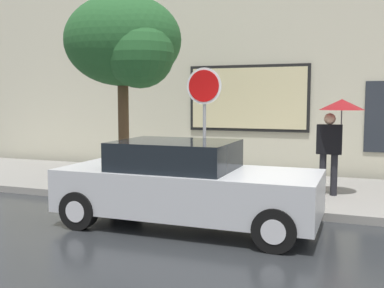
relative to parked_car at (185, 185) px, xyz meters
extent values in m
plane|color=#282B2D|center=(0.80, 0.14, -0.71)|extent=(60.00, 60.00, 0.00)
cube|color=gray|center=(0.80, 3.14, -0.64)|extent=(20.00, 4.00, 0.15)
cube|color=beige|center=(0.80, 5.64, 2.79)|extent=(20.00, 0.40, 7.00)
cube|color=black|center=(-0.27, 5.41, 1.46)|extent=(3.38, 0.06, 1.83)
cube|color=beige|center=(-0.27, 5.38, 1.46)|extent=(3.22, 0.03, 1.67)
cube|color=#B7BABF|center=(0.04, 0.00, -0.09)|extent=(4.33, 1.72, 0.71)
cube|color=black|center=(-0.17, 0.00, 0.50)|extent=(1.95, 1.52, 0.47)
cylinder|color=black|center=(1.66, 0.79, -0.39)|extent=(0.64, 0.22, 0.64)
cylinder|color=silver|center=(1.66, 0.79, -0.39)|extent=(0.35, 0.24, 0.35)
cylinder|color=black|center=(1.66, -0.79, -0.39)|extent=(0.64, 0.22, 0.64)
cylinder|color=silver|center=(1.66, -0.79, -0.39)|extent=(0.35, 0.24, 0.35)
cylinder|color=black|center=(-1.58, 0.79, -0.39)|extent=(0.64, 0.22, 0.64)
cylinder|color=silver|center=(-1.58, 0.79, -0.39)|extent=(0.35, 0.24, 0.35)
cylinder|color=black|center=(-1.58, -0.79, -0.39)|extent=(0.64, 0.22, 0.64)
cylinder|color=silver|center=(-1.58, -0.79, -0.39)|extent=(0.35, 0.24, 0.35)
cylinder|color=black|center=(2.00, 2.75, -0.13)|extent=(0.14, 0.14, 0.86)
cylinder|color=black|center=(2.23, 2.75, -0.13)|extent=(0.14, 0.14, 0.86)
cube|color=black|center=(2.12, 2.75, 0.61)|extent=(0.50, 0.22, 0.61)
sphere|color=tan|center=(2.12, 2.75, 1.03)|extent=(0.23, 0.23, 0.23)
cylinder|color=#4C4C51|center=(2.34, 2.75, 0.86)|extent=(0.02, 0.02, 0.90)
cone|color=maroon|center=(2.34, 2.75, 1.33)|extent=(0.91, 0.91, 0.22)
cylinder|color=#4C3823|center=(-2.26, 1.96, 0.71)|extent=(0.24, 0.24, 2.55)
ellipsoid|color=#235628|center=(-2.26, 1.96, 2.72)|extent=(2.65, 2.25, 1.99)
sphere|color=#235628|center=(-1.66, 1.63, 2.39)|extent=(1.46, 1.46, 1.46)
cylinder|color=gray|center=(-0.36, 2.02, 0.75)|extent=(0.07, 0.07, 2.62)
cylinder|color=white|center=(-0.36, 1.98, 1.71)|extent=(0.76, 0.02, 0.76)
cylinder|color=red|center=(-0.36, 1.97, 1.71)|extent=(0.66, 0.02, 0.66)
camera|label=1|loc=(2.78, -7.03, 1.43)|focal=42.72mm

